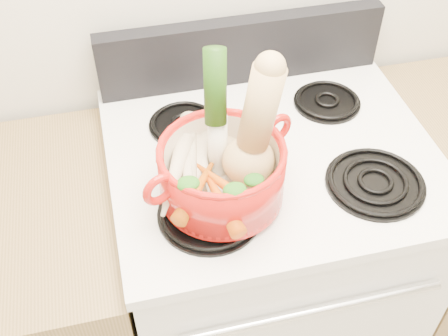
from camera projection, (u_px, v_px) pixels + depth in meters
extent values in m
cube|color=white|center=(263.00, 269.00, 1.69)|extent=(0.76, 0.65, 0.92)
cube|color=white|center=(272.00, 155.00, 1.35)|extent=(0.78, 0.67, 0.03)
cube|color=black|center=(242.00, 50.00, 1.48)|extent=(0.76, 0.05, 0.18)
cylinder|color=silver|center=(314.00, 311.00, 1.23)|extent=(0.60, 0.02, 0.02)
cylinder|color=black|center=(210.00, 212.00, 1.19)|extent=(0.22, 0.22, 0.02)
cylinder|color=black|center=(375.00, 182.00, 1.25)|extent=(0.22, 0.22, 0.02)
cylinder|color=black|center=(184.00, 123.00, 1.40)|extent=(0.17, 0.17, 0.02)
cylinder|color=black|center=(327.00, 101.00, 1.46)|extent=(0.17, 0.17, 0.02)
cylinder|color=#B7160F|center=(222.00, 172.00, 1.17)|extent=(0.35, 0.35, 0.13)
torus|color=#B7160F|center=(159.00, 189.00, 1.08)|extent=(0.07, 0.04, 0.07)
torus|color=#B7160F|center=(278.00, 128.00, 1.20)|extent=(0.07, 0.04, 0.07)
cylinder|color=white|center=(217.00, 114.00, 1.13)|extent=(0.07, 0.11, 0.30)
ellipsoid|color=tan|center=(223.00, 146.00, 1.25)|extent=(0.08, 0.06, 0.04)
cone|color=beige|center=(196.00, 173.00, 1.19)|extent=(0.14, 0.24, 0.07)
cone|color=beige|center=(189.00, 183.00, 1.16)|extent=(0.07, 0.18, 0.05)
cone|color=beige|center=(204.00, 166.00, 1.20)|extent=(0.04, 0.17, 0.05)
cone|color=beige|center=(175.00, 174.00, 1.16)|extent=(0.12, 0.20, 0.06)
cone|color=beige|center=(192.00, 150.00, 1.21)|extent=(0.07, 0.20, 0.06)
cone|color=#DF450B|center=(221.00, 202.00, 1.13)|extent=(0.07, 0.18, 0.05)
cone|color=#C15B09|center=(196.00, 192.00, 1.14)|extent=(0.13, 0.15, 0.05)
cone|color=#CB4D0A|center=(223.00, 185.00, 1.16)|extent=(0.12, 0.16, 0.04)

